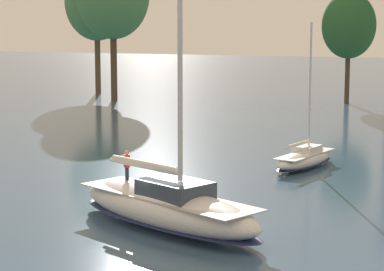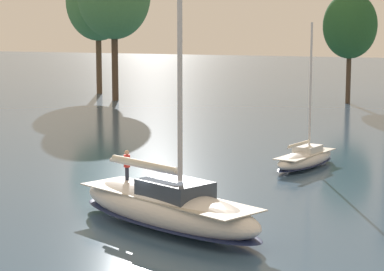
{
  "view_description": "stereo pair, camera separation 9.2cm",
  "coord_description": "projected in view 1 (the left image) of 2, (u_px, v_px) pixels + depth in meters",
  "views": [
    {
      "loc": [
        15.17,
        -31.68,
        9.71
      ],
      "look_at": [
        0.0,
        3.0,
        4.13
      ],
      "focal_mm": 70.0,
      "sensor_mm": 36.0,
      "label": 1
    },
    {
      "loc": [
        15.25,
        -31.65,
        9.71
      ],
      "look_at": [
        0.0,
        3.0,
        4.13
      ],
      "focal_mm": 70.0,
      "sensor_mm": 36.0,
      "label": 2
    }
  ],
  "objects": [
    {
      "name": "tree_shore_center",
      "position": [
        97.0,
        2.0,
        105.78
      ],
      "size": [
        9.03,
        9.03,
        18.58
      ],
      "color": "brown",
      "rests_on": "ground"
    },
    {
      "name": "ground_plane",
      "position": [
        167.0,
        228.0,
        36.15
      ],
      "size": [
        400.0,
        400.0,
        0.0
      ],
      "primitive_type": "plane",
      "color": "#385675"
    },
    {
      "name": "sailboat_moored_mid_channel",
      "position": [
        305.0,
        158.0,
        51.43
      ],
      "size": [
        3.36,
        7.46,
        9.92
      ],
      "color": "silver",
      "rests_on": "ground"
    },
    {
      "name": "tree_shore_right",
      "position": [
        349.0,
        26.0,
        92.77
      ],
      "size": [
        6.71,
        6.71,
        13.8
      ],
      "color": "#4C3828",
      "rests_on": "ground"
    },
    {
      "name": "sailboat_main",
      "position": [
        167.0,
        206.0,
        35.97
      ],
      "size": [
        12.28,
        7.67,
        16.36
      ],
      "color": "silver",
      "rests_on": "ground"
    }
  ]
}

